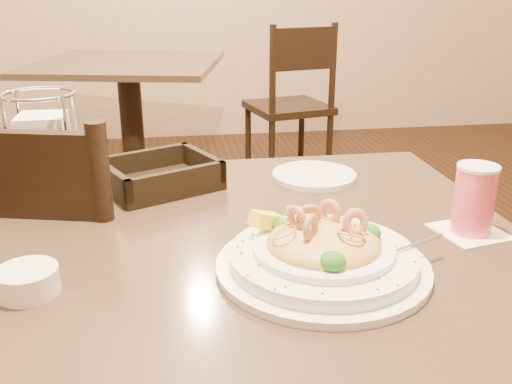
{
  "coord_description": "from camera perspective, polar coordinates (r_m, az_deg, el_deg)",
  "views": [
    {
      "loc": [
        -0.13,
        -0.82,
        1.16
      ],
      "look_at": [
        0.0,
        0.02,
        0.83
      ],
      "focal_mm": 40.0,
      "sensor_mm": 36.0,
      "label": 1
    }
  ],
  "objects": [
    {
      "name": "main_table",
      "position": [
        1.05,
        0.17,
        -16.87
      ],
      "size": [
        0.9,
        0.9,
        0.75
      ],
      "color": "black",
      "rests_on": "ground"
    },
    {
      "name": "background_table",
      "position": [
        3.11,
        -12.43,
        8.31
      ],
      "size": [
        1.07,
        1.07,
        0.75
      ],
      "rotation": [
        0.0,
        0.0,
        -0.21
      ],
      "color": "black",
      "rests_on": "ground"
    },
    {
      "name": "dining_chair_near",
      "position": [
        1.33,
        -19.34,
        -10.17
      ],
      "size": [
        0.51,
        0.51,
        0.93
      ],
      "rotation": [
        0.0,
        0.0,
        2.89
      ],
      "color": "black",
      "rests_on": "ground"
    },
    {
      "name": "dining_chair_far",
      "position": [
        3.28,
        3.63,
        9.07
      ],
      "size": [
        0.51,
        0.51,
        0.93
      ],
      "rotation": [
        0.0,
        0.0,
        3.37
      ],
      "color": "black",
      "rests_on": "ground"
    },
    {
      "name": "pasta_bowl",
      "position": [
        0.84,
        6.7,
        -6.04
      ],
      "size": [
        0.34,
        0.31,
        0.1
      ],
      "rotation": [
        0.0,
        0.0,
        0.22
      ],
      "color": "white",
      "rests_on": "main_table"
    },
    {
      "name": "drink_glass",
      "position": [
        1.0,
        20.97,
        -0.76
      ],
      "size": [
        0.12,
        0.12,
        0.12
      ],
      "rotation": [
        0.0,
        0.0,
        0.21
      ],
      "color": "white",
      "rests_on": "main_table"
    },
    {
      "name": "bread_basket",
      "position": [
        1.17,
        -9.59,
        1.43
      ],
      "size": [
        0.27,
        0.25,
        0.06
      ],
      "rotation": [
        0.0,
        0.0,
        0.44
      ],
      "color": "black",
      "rests_on": "main_table"
    },
    {
      "name": "napkin_caddy",
      "position": [
        1.14,
        -20.24,
        3.53
      ],
      "size": [
        0.13,
        0.13,
        0.21
      ],
      "rotation": [
        0.0,
        0.0,
        0.08
      ],
      "color": "silver",
      "rests_on": "main_table"
    },
    {
      "name": "side_plate",
      "position": [
        1.22,
        5.83,
        1.65
      ],
      "size": [
        0.22,
        0.22,
        0.01
      ],
      "primitive_type": "cylinder",
      "rotation": [
        0.0,
        0.0,
        -0.26
      ],
      "color": "white",
      "rests_on": "main_table"
    },
    {
      "name": "butter_ramekin",
      "position": [
        0.84,
        -21.87,
        -8.27
      ],
      "size": [
        0.09,
        0.09,
        0.04
      ],
      "primitive_type": "cylinder",
      "rotation": [
        0.0,
        0.0,
        -0.05
      ],
      "color": "white",
      "rests_on": "main_table"
    }
  ]
}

